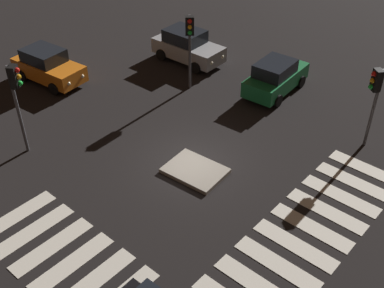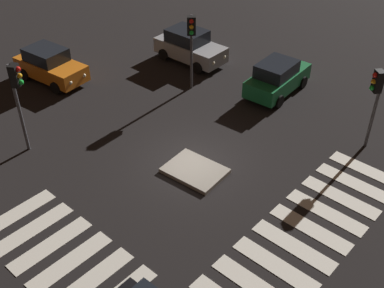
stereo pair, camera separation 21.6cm
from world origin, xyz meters
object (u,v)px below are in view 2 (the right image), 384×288
object	(u,v)px
traffic_island	(195,171)
car_green	(277,78)
traffic_light_south	(17,87)
traffic_light_west	(191,35)
car_silver	(190,46)
car_orange	(50,65)
traffic_light_north	(376,91)

from	to	relation	value
traffic_island	car_green	size ratio (longest dim) A/B	0.61
traffic_light_south	traffic_light_west	size ratio (longest dim) A/B	1.03
traffic_light_west	car_green	bearing A→B (deg)	84.92
car_silver	traffic_island	bearing A→B (deg)	-47.92
traffic_light_south	car_orange	bearing A→B (deg)	102.83
car_orange	traffic_light_west	xyz separation A→B (m)	(6.49, 4.47, 2.21)
traffic_light_north	traffic_light_west	bearing A→B (deg)	-42.93
traffic_island	car_green	bearing A→B (deg)	99.03
traffic_island	car_green	xyz separation A→B (m)	(-1.27, 7.97, 0.81)
car_green	traffic_light_west	xyz separation A→B (m)	(-3.63, -2.75, 2.23)
traffic_island	car_green	world-z (taller)	car_green
traffic_light_south	traffic_light_west	world-z (taller)	traffic_light_south
car_green	car_orange	bearing A→B (deg)	121.93
traffic_light_north	traffic_light_west	xyz separation A→B (m)	(-9.32, -1.29, 0.21)
car_green	car_orange	distance (m)	12.43
car_green	car_silver	bearing A→B (deg)	89.14
car_orange	traffic_light_north	xyz separation A→B (m)	(15.81, 5.76, 2.00)
traffic_island	traffic_light_north	bearing A→B (deg)	55.82
car_orange	traffic_light_west	bearing A→B (deg)	28.54
car_orange	traffic_light_north	size ratio (longest dim) A/B	1.14
car_green	car_orange	xyz separation A→B (m)	(-10.12, -7.22, 0.01)
traffic_light_south	traffic_light_north	size ratio (longest dim) A/B	1.10
traffic_island	traffic_light_south	bearing A→B (deg)	-150.60
car_silver	traffic_light_north	distance (m)	11.91
car_orange	traffic_light_south	world-z (taller)	traffic_light_south
car_orange	traffic_light_west	size ratio (longest dim) A/B	1.06
traffic_light_north	traffic_light_west	distance (m)	9.41
car_green	traffic_light_north	bearing A→B (deg)	-107.99
traffic_island	traffic_light_north	world-z (taller)	traffic_light_north
car_green	car_orange	size ratio (longest dim) A/B	0.98
car_orange	car_silver	bearing A→B (deg)	53.25
car_orange	traffic_light_south	distance (m)	6.95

